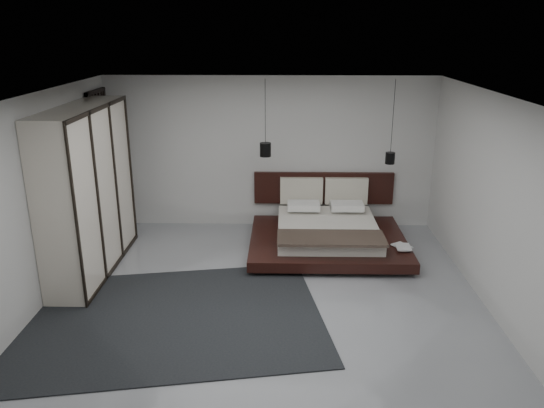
{
  "coord_description": "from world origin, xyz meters",
  "views": [
    {
      "loc": [
        0.24,
        -6.56,
        3.59
      ],
      "look_at": [
        0.07,
        1.2,
        1.01
      ],
      "focal_mm": 35.0,
      "sensor_mm": 36.0,
      "label": 1
    }
  ],
  "objects_px": {
    "lattice_screen": "(103,165)",
    "pendant_right": "(390,158)",
    "pendant_left": "(265,150)",
    "rug": "(172,318)",
    "bed": "(327,232)",
    "wardrobe": "(88,191)"
  },
  "relations": [
    {
      "from": "lattice_screen",
      "to": "pendant_right",
      "type": "xyz_separation_m",
      "value": [
        5.01,
        -0.14,
        0.19
      ]
    },
    {
      "from": "pendant_left",
      "to": "pendant_right",
      "type": "xyz_separation_m",
      "value": [
        2.13,
        -0.0,
        -0.13
      ]
    },
    {
      "from": "bed",
      "to": "pendant_right",
      "type": "distance_m",
      "value": 1.66
    },
    {
      "from": "bed",
      "to": "pendant_right",
      "type": "bearing_deg",
      "value": 20.11
    },
    {
      "from": "pendant_right",
      "to": "rug",
      "type": "relative_size",
      "value": 0.37
    },
    {
      "from": "rug",
      "to": "pendant_left",
      "type": "bearing_deg",
      "value": 68.28
    },
    {
      "from": "pendant_left",
      "to": "lattice_screen",
      "type": "bearing_deg",
      "value": 177.14
    },
    {
      "from": "lattice_screen",
      "to": "bed",
      "type": "distance_m",
      "value": 4.11
    },
    {
      "from": "lattice_screen",
      "to": "pendant_right",
      "type": "bearing_deg",
      "value": -1.65
    },
    {
      "from": "lattice_screen",
      "to": "bed",
      "type": "bearing_deg",
      "value": -7.71
    },
    {
      "from": "pendant_left",
      "to": "pendant_right",
      "type": "bearing_deg",
      "value": -0.0
    },
    {
      "from": "wardrobe",
      "to": "rug",
      "type": "xyz_separation_m",
      "value": [
        1.5,
        -1.51,
        -1.26
      ]
    },
    {
      "from": "bed",
      "to": "pendant_right",
      "type": "xyz_separation_m",
      "value": [
        1.07,
        0.39,
        1.21
      ]
    },
    {
      "from": "pendant_left",
      "to": "bed",
      "type": "bearing_deg",
      "value": -20.11
    },
    {
      "from": "lattice_screen",
      "to": "pendant_right",
      "type": "height_order",
      "value": "pendant_right"
    },
    {
      "from": "pendant_right",
      "to": "rug",
      "type": "xyz_separation_m",
      "value": [
        -3.26,
        -2.83,
        -1.48
      ]
    },
    {
      "from": "pendant_right",
      "to": "lattice_screen",
      "type": "bearing_deg",
      "value": 178.35
    },
    {
      "from": "bed",
      "to": "pendant_left",
      "type": "relative_size",
      "value": 2.0
    },
    {
      "from": "lattice_screen",
      "to": "wardrobe",
      "type": "xyz_separation_m",
      "value": [
        0.25,
        -1.47,
        -0.04
      ]
    },
    {
      "from": "pendant_right",
      "to": "pendant_left",
      "type": "bearing_deg",
      "value": 180.0
    },
    {
      "from": "pendant_left",
      "to": "rug",
      "type": "relative_size",
      "value": 0.34
    },
    {
      "from": "pendant_left",
      "to": "wardrobe",
      "type": "height_order",
      "value": "pendant_left"
    }
  ]
}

